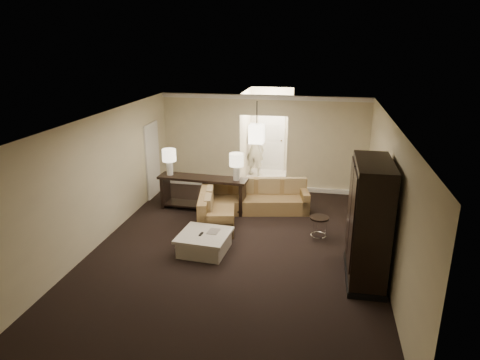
% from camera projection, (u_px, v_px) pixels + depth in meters
% --- Properties ---
extents(ground, '(8.00, 8.00, 0.00)m').
position_uv_depth(ground, '(236.00, 249.00, 9.21)').
color(ground, black).
rests_on(ground, ground).
extents(wall_back, '(6.00, 0.04, 2.80)m').
position_uv_depth(wall_back, '(263.00, 143.00, 12.50)').
color(wall_back, beige).
rests_on(wall_back, ground).
extents(wall_front, '(6.00, 0.04, 2.80)m').
position_uv_depth(wall_front, '(169.00, 298.00, 5.04)').
color(wall_front, beige).
rests_on(wall_front, ground).
extents(wall_left, '(0.04, 8.00, 2.80)m').
position_uv_depth(wall_left, '(101.00, 179.00, 9.31)').
color(wall_left, beige).
rests_on(wall_left, ground).
extents(wall_right, '(0.04, 8.00, 2.80)m').
position_uv_depth(wall_right, '(389.00, 197.00, 8.23)').
color(wall_right, beige).
rests_on(wall_right, ground).
extents(ceiling, '(6.00, 8.00, 0.02)m').
position_uv_depth(ceiling, '(236.00, 120.00, 8.33)').
color(ceiling, silver).
rests_on(ceiling, wall_back).
extents(crown_molding, '(6.00, 0.10, 0.12)m').
position_uv_depth(crown_molding, '(264.00, 97.00, 12.03)').
color(crown_molding, white).
rests_on(crown_molding, wall_back).
extents(baseboard, '(6.00, 0.10, 0.12)m').
position_uv_depth(baseboard, '(262.00, 187.00, 12.87)').
color(baseboard, white).
rests_on(baseboard, ground).
extents(side_door, '(0.05, 0.90, 2.10)m').
position_uv_depth(side_door, '(153.00, 160.00, 12.03)').
color(side_door, white).
rests_on(side_door, ground).
extents(foyer, '(1.44, 2.02, 2.80)m').
position_uv_depth(foyer, '(269.00, 136.00, 13.78)').
color(foyer, beige).
rests_on(foyer, ground).
extents(sectional_sofa, '(2.86, 2.58, 0.82)m').
position_uv_depth(sectional_sofa, '(243.00, 203.00, 10.87)').
color(sectional_sofa, brown).
rests_on(sectional_sofa, ground).
extents(coffee_table, '(1.11, 1.11, 0.43)m').
position_uv_depth(coffee_table, '(204.00, 242.00, 9.03)').
color(coffee_table, beige).
rests_on(coffee_table, ground).
extents(console_table, '(2.36, 0.66, 0.90)m').
position_uv_depth(console_table, '(203.00, 191.00, 11.14)').
color(console_table, black).
rests_on(console_table, ground).
extents(armoire, '(0.68, 1.59, 2.28)m').
position_uv_depth(armoire, '(368.00, 224.00, 7.78)').
color(armoire, black).
rests_on(armoire, ground).
extents(drink_table, '(0.43, 0.43, 0.54)m').
position_uv_depth(drink_table, '(319.00, 223.00, 9.53)').
color(drink_table, black).
rests_on(drink_table, ground).
extents(table_lamp_left, '(0.36, 0.36, 0.69)m').
position_uv_depth(table_lamp_left, '(169.00, 158.00, 11.09)').
color(table_lamp_left, silver).
rests_on(table_lamp_left, console_table).
extents(table_lamp_right, '(0.36, 0.36, 0.69)m').
position_uv_depth(table_lamp_right, '(236.00, 162.00, 10.67)').
color(table_lamp_right, silver).
rests_on(table_lamp_right, console_table).
extents(pendant_light, '(0.38, 0.38, 1.09)m').
position_uv_depth(pendant_light, '(257.00, 134.00, 11.11)').
color(pendant_light, black).
rests_on(pendant_light, ceiling).
extents(person, '(0.77, 0.61, 1.88)m').
position_uv_depth(person, '(255.00, 147.00, 13.93)').
color(person, beige).
rests_on(person, ground).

